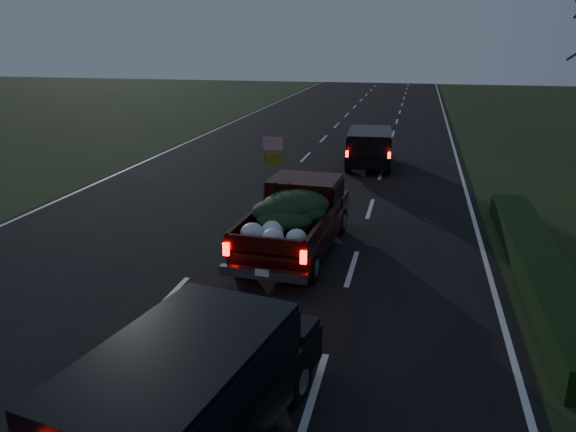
% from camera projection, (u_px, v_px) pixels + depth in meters
% --- Properties ---
extents(ground, '(120.00, 120.00, 0.00)m').
position_uv_depth(ground, '(167.00, 300.00, 11.79)').
color(ground, black).
rests_on(ground, ground).
extents(road_asphalt, '(14.00, 120.00, 0.02)m').
position_uv_depth(road_asphalt, '(167.00, 299.00, 11.78)').
color(road_asphalt, black).
rests_on(road_asphalt, ground).
extents(hedge_row, '(1.00, 10.00, 0.60)m').
position_uv_depth(hedge_row, '(538.00, 265.00, 12.82)').
color(hedge_row, black).
rests_on(hedge_row, ground).
extents(pickup_truck, '(2.16, 5.06, 2.61)m').
position_uv_depth(pickup_truck, '(296.00, 214.00, 14.21)').
color(pickup_truck, black).
rests_on(pickup_truck, ground).
extents(lead_suv, '(2.07, 4.45, 1.25)m').
position_uv_depth(lead_suv, '(369.00, 144.00, 23.72)').
color(lead_suv, black).
rests_on(lead_suv, ground).
extents(rear_suv, '(2.76, 4.95, 1.34)m').
position_uv_depth(rear_suv, '(184.00, 389.00, 7.11)').
color(rear_suv, black).
rests_on(rear_suv, ground).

